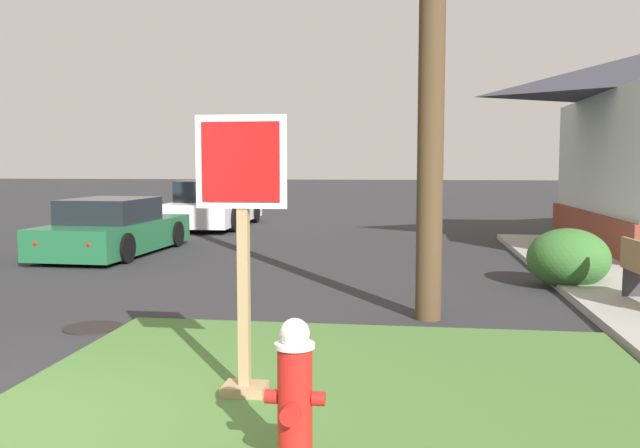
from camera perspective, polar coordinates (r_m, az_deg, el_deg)
The scene contains 7 objects.
grass_corner_patch at distance 5.93m, azimuth 1.70°, elevation -14.18°, with size 5.61×4.53×0.08m, color #477033.
fire_hydrant at distance 4.29m, azimuth -2.18°, elevation -14.76°, with size 0.38×0.34×0.97m.
stop_sign at distance 5.51m, azimuth -6.62°, elevation -2.94°, with size 0.76×0.28×2.32m.
manhole_cover at distance 8.69m, azimuth -18.92°, elevation -8.40°, with size 0.70×0.70×0.02m, color black.
parked_sedan_green at distance 15.50m, azimuth -17.25°, elevation -0.47°, with size 2.05×4.48×1.25m.
pickup_truck_white at distance 21.41m, azimuth -9.08°, elevation 1.40°, with size 2.27×5.39×1.48m.
shrub_by_curb at distance 11.47m, azimuth 20.52°, elevation -2.77°, with size 1.30×1.30×0.97m, color #33672B.
Camera 1 is at (3.12, -4.20, 2.01)m, focal length 37.32 mm.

